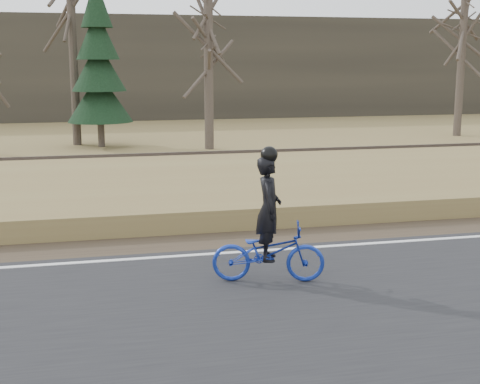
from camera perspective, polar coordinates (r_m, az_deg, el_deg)
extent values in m
cube|color=olive|center=(17.67, 15.49, 0.28)|extent=(120.00, 5.00, 0.44)
cube|color=slate|center=(21.03, 10.58, 2.20)|extent=(120.00, 3.00, 0.45)
cube|color=black|center=(20.99, 10.61, 2.99)|extent=(120.00, 2.40, 0.14)
cube|color=brown|center=(20.32, 11.43, 3.11)|extent=(120.00, 0.07, 0.15)
cube|color=brown|center=(21.63, 9.86, 3.64)|extent=(120.00, 0.07, 0.15)
cube|color=#383328|center=(41.87, -1.57, 10.57)|extent=(120.00, 4.00, 6.00)
imported|color=navy|center=(10.37, 2.43, -5.18)|extent=(1.83, 1.01, 0.91)
imported|color=black|center=(10.20, 2.46, -1.41)|extent=(0.52, 0.66, 1.61)
sphere|color=black|center=(10.05, 2.50, 3.20)|extent=(0.26, 0.26, 0.26)
cylinder|color=brown|center=(28.40, -14.08, 12.11)|extent=(0.36, 0.36, 8.13)
cylinder|color=brown|center=(26.21, -2.69, 10.88)|extent=(0.36, 0.36, 6.62)
cylinder|color=brown|center=(32.55, 18.41, 11.25)|extent=(0.36, 0.36, 7.60)
cylinder|color=brown|center=(27.63, -11.77, 5.19)|extent=(0.28, 0.28, 1.34)
cone|color=black|center=(27.53, -11.88, 7.91)|extent=(2.60, 2.60, 1.96)
cone|color=black|center=(27.49, -11.98, 10.47)|extent=(2.15, 2.15, 1.96)
cone|color=black|center=(27.51, -12.09, 13.04)|extent=(1.70, 1.70, 1.96)
cone|color=black|center=(27.58, -12.20, 15.59)|extent=(1.25, 1.25, 1.96)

